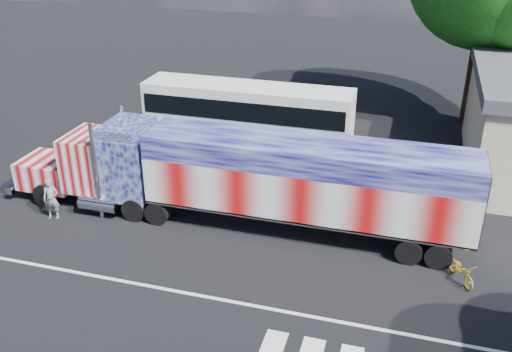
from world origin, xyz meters
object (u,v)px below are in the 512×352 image
(coach_bus, at_px, (247,114))
(bicycle, at_px, (462,271))
(semi_truck, at_px, (247,177))
(woman, at_px, (51,199))

(coach_bus, distance_m, bicycle, 15.21)
(semi_truck, height_order, coach_bus, semi_truck)
(semi_truck, xyz_separation_m, bicycle, (8.62, -1.72, -1.80))
(coach_bus, relative_size, bicycle, 7.19)
(woman, bearing_deg, semi_truck, -6.98)
(coach_bus, relative_size, woman, 6.30)
(coach_bus, xyz_separation_m, woman, (-5.65, -10.37, -0.83))
(coach_bus, bearing_deg, semi_truck, -73.00)
(semi_truck, relative_size, coach_bus, 1.74)
(coach_bus, height_order, bicycle, coach_bus)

